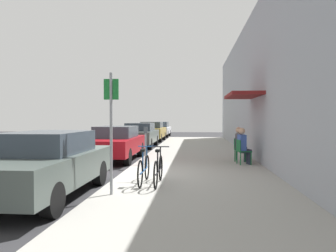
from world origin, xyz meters
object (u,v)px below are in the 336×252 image
at_px(parked_car_1, 116,143).
at_px(parked_car_2, 140,135).
at_px(cafe_chair_0, 242,150).
at_px(seated_patron_1, 240,143).
at_px(parked_car_0, 46,164).
at_px(parked_car_3, 152,131).
at_px(parking_meter, 146,143).
at_px(bicycle_1, 158,170).
at_px(bicycle_0, 144,169).
at_px(cafe_chair_1, 239,148).
at_px(seated_patron_0, 243,145).
at_px(street_sign, 111,124).
at_px(parked_car_4, 160,129).

relative_size(parked_car_1, parked_car_2, 1.00).
distance_m(cafe_chair_0, seated_patron_1, 0.86).
relative_size(parked_car_0, parked_car_3, 1.00).
relative_size(parking_meter, bicycle_1, 0.77).
bearing_deg(bicycle_0, cafe_chair_1, 56.32).
bearing_deg(bicycle_1, parked_car_1, 114.64).
xyz_separation_m(parked_car_1, parked_car_2, (0.00, 5.75, 0.02)).
bearing_deg(seated_patron_0, parked_car_1, 162.13).
bearing_deg(seated_patron_0, bicycle_1, -125.85).
bearing_deg(parked_car_0, street_sign, -3.81).
bearing_deg(bicycle_0, seated_patron_1, 55.70).
bearing_deg(cafe_chair_0, street_sign, -126.26).
relative_size(parked_car_0, parked_car_1, 1.00).
distance_m(parking_meter, cafe_chair_0, 3.40).
bearing_deg(street_sign, parked_car_1, 103.41).
bearing_deg(parking_meter, seated_patron_0, 4.89).
height_order(parked_car_0, cafe_chair_0, parked_car_0).
bearing_deg(seated_patron_0, parking_meter, -175.11).
distance_m(parked_car_1, parked_car_2, 5.75).
bearing_deg(street_sign, cafe_chair_0, 53.74).
distance_m(parked_car_4, cafe_chair_1, 17.94).
height_order(parked_car_2, street_sign, street_sign).
relative_size(parked_car_3, cafe_chair_0, 5.06).
xyz_separation_m(parked_car_2, street_sign, (1.50, -12.04, 0.89)).
xyz_separation_m(parked_car_0, cafe_chair_0, (4.93, 4.57, -0.13)).
relative_size(cafe_chair_0, seated_patron_0, 0.67).
height_order(parked_car_2, seated_patron_1, parked_car_2).
height_order(parked_car_2, seated_patron_0, parked_car_2).
height_order(parked_car_1, bicycle_1, parked_car_1).
height_order(cafe_chair_0, cafe_chair_1, same).
distance_m(parked_car_1, seated_patron_1, 5.05).
height_order(bicycle_0, bicycle_1, same).
bearing_deg(parking_meter, cafe_chair_1, 18.54).
distance_m(street_sign, bicycle_1, 1.82).
bearing_deg(bicycle_0, parked_car_1, 111.42).
bearing_deg(parking_meter, cafe_chair_0, 4.79).
bearing_deg(cafe_chair_0, parked_car_2, 123.75).
relative_size(parked_car_3, street_sign, 1.69).
xyz_separation_m(parked_car_2, parked_car_4, (0.00, 10.72, -0.04)).
bearing_deg(parked_car_4, parked_car_0, -90.00).
relative_size(bicycle_1, cafe_chair_0, 1.97).
distance_m(bicycle_1, seated_patron_0, 4.45).
bearing_deg(seated_patron_1, parking_meter, -161.98).
relative_size(parked_car_0, street_sign, 1.69).
xyz_separation_m(parked_car_4, bicycle_0, (2.02, -21.62, -0.24)).
bearing_deg(parked_car_2, bicycle_0, -79.52).
bearing_deg(cafe_chair_0, parked_car_4, 105.23).
xyz_separation_m(parked_car_2, bicycle_0, (2.02, -10.89, -0.27)).
xyz_separation_m(parked_car_3, street_sign, (1.50, -17.28, 0.88)).
relative_size(parked_car_2, cafe_chair_0, 5.06).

